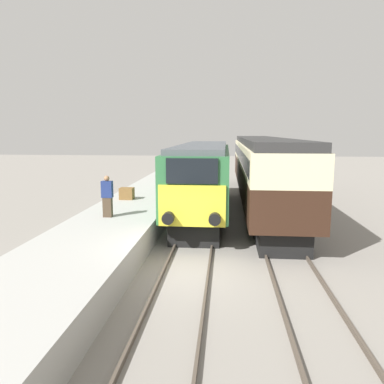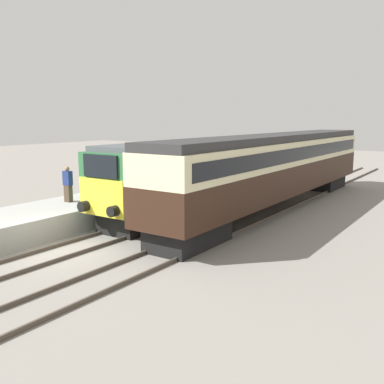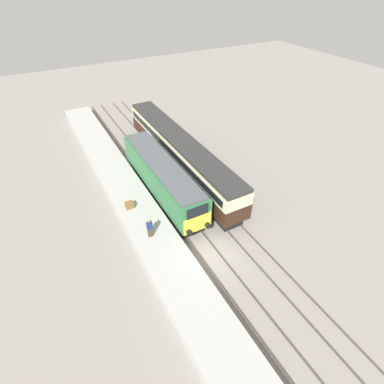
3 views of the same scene
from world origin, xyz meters
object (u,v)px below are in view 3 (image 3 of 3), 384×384
at_px(passenger_carriage, 180,151).
at_px(luggage_crate, 129,205).
at_px(person_on_platform, 150,228).
at_px(locomotive, 162,177).

height_order(passenger_carriage, luggage_crate, passenger_carriage).
distance_m(passenger_carriage, luggage_crate, 8.68).
relative_size(passenger_carriage, luggage_crate, 30.76).
xyz_separation_m(person_on_platform, luggage_crate, (-0.31, 4.11, -0.55)).
relative_size(locomotive, passenger_carriage, 0.66).
bearing_deg(passenger_carriage, luggage_crate, -147.99).
bearing_deg(luggage_crate, locomotive, 20.89).
distance_m(passenger_carriage, person_on_platform, 11.15).
bearing_deg(person_on_platform, locomotive, 57.33).
xyz_separation_m(passenger_carriage, person_on_platform, (-6.99, -8.67, -0.66)).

